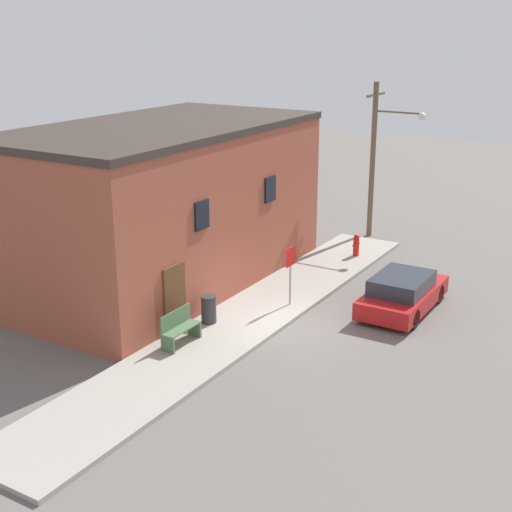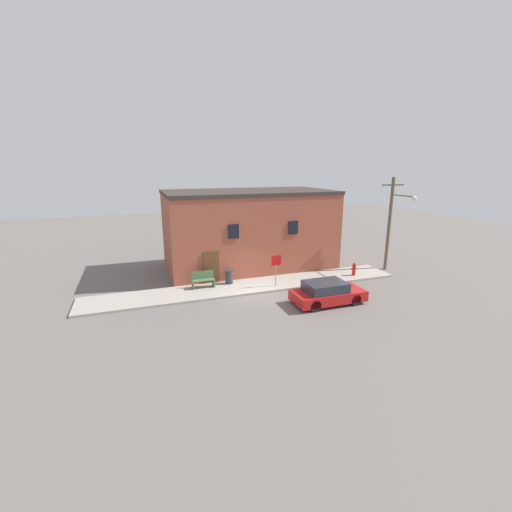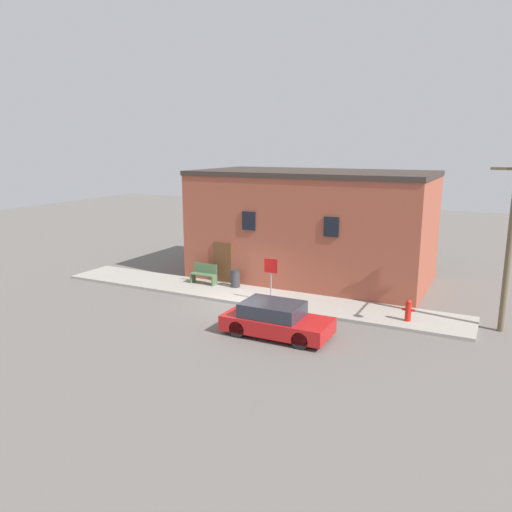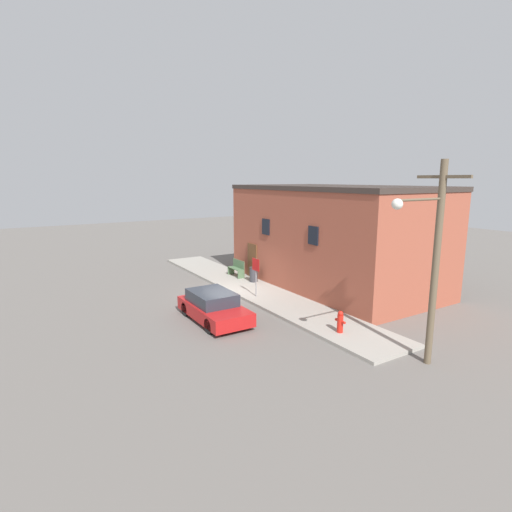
{
  "view_description": "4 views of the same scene",
  "coord_description": "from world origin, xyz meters",
  "px_view_note": "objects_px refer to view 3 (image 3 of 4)",
  "views": [
    {
      "loc": [
        -17.78,
        -9.66,
        8.99
      ],
      "look_at": [
        0.45,
        1.34,
        2.0
      ],
      "focal_mm": 50.0,
      "sensor_mm": 36.0,
      "label": 1
    },
    {
      "loc": [
        -6.47,
        -17.94,
        7.35
      ],
      "look_at": [
        0.45,
        1.34,
        2.0
      ],
      "focal_mm": 24.0,
      "sensor_mm": 36.0,
      "label": 2
    },
    {
      "loc": [
        10.47,
        -18.63,
        6.91
      ],
      "look_at": [
        0.45,
        1.34,
        2.0
      ],
      "focal_mm": 35.0,
      "sensor_mm": 36.0,
      "label": 3
    },
    {
      "loc": [
        18.3,
        -9.73,
        6.06
      ],
      "look_at": [
        0.45,
        1.34,
        2.0
      ],
      "focal_mm": 28.0,
      "sensor_mm": 36.0,
      "label": 4
    }
  ],
  "objects_px": {
    "utility_pole": "(511,237)",
    "bench": "(204,274)",
    "parked_car": "(276,320)",
    "fire_hydrant": "(408,310)",
    "trash_bin": "(235,278)",
    "stop_sign": "(271,272)"
  },
  "relations": [
    {
      "from": "utility_pole",
      "to": "bench",
      "type": "bearing_deg",
      "value": 178.14
    },
    {
      "from": "utility_pole",
      "to": "parked_car",
      "type": "height_order",
      "value": "utility_pole"
    },
    {
      "from": "fire_hydrant",
      "to": "trash_bin",
      "type": "xyz_separation_m",
      "value": [
        -8.51,
        1.22,
        -0.0
      ]
    },
    {
      "from": "fire_hydrant",
      "to": "stop_sign",
      "type": "xyz_separation_m",
      "value": [
        -5.91,
        -0.23,
        0.94
      ]
    },
    {
      "from": "fire_hydrant",
      "to": "bench",
      "type": "distance_m",
      "value": 10.28
    },
    {
      "from": "trash_bin",
      "to": "parked_car",
      "type": "height_order",
      "value": "parked_car"
    },
    {
      "from": "fire_hydrant",
      "to": "trash_bin",
      "type": "relative_size",
      "value": 1.01
    },
    {
      "from": "stop_sign",
      "to": "trash_bin",
      "type": "distance_m",
      "value": 3.13
    },
    {
      "from": "stop_sign",
      "to": "bench",
      "type": "height_order",
      "value": "stop_sign"
    },
    {
      "from": "fire_hydrant",
      "to": "parked_car",
      "type": "distance_m",
      "value": 5.43
    },
    {
      "from": "bench",
      "to": "stop_sign",
      "type": "bearing_deg",
      "value": -16.56
    },
    {
      "from": "bench",
      "to": "parked_car",
      "type": "distance_m",
      "value": 7.53
    },
    {
      "from": "stop_sign",
      "to": "trash_bin",
      "type": "xyz_separation_m",
      "value": [
        -2.61,
        1.45,
        -0.94
      ]
    },
    {
      "from": "trash_bin",
      "to": "utility_pole",
      "type": "xyz_separation_m",
      "value": [
        11.83,
        -0.61,
        3.12
      ]
    },
    {
      "from": "utility_pole",
      "to": "fire_hydrant",
      "type": "bearing_deg",
      "value": -169.48
    },
    {
      "from": "bench",
      "to": "utility_pole",
      "type": "relative_size",
      "value": 0.2
    },
    {
      "from": "utility_pole",
      "to": "parked_car",
      "type": "xyz_separation_m",
      "value": [
        -7.52,
        -4.07,
        -3.08
      ]
    },
    {
      "from": "parked_car",
      "to": "trash_bin",
      "type": "bearing_deg",
      "value": 132.7
    },
    {
      "from": "trash_bin",
      "to": "parked_car",
      "type": "bearing_deg",
      "value": -47.3
    },
    {
      "from": "bench",
      "to": "trash_bin",
      "type": "distance_m",
      "value": 1.72
    },
    {
      "from": "utility_pole",
      "to": "parked_car",
      "type": "distance_m",
      "value": 9.09
    },
    {
      "from": "utility_pole",
      "to": "stop_sign",
      "type": "bearing_deg",
      "value": -174.78
    }
  ]
}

